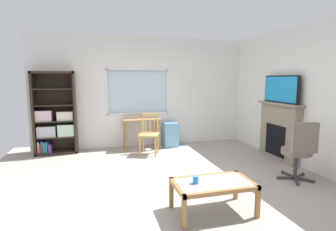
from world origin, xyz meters
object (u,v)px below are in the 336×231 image
desk_under_window (142,124)px  plastic_drawer_unit (170,134)px  office_chair (299,148)px  fireplace (279,131)px  sippy_cup (196,180)px  wooden_chair (149,134)px  coffee_table (213,186)px  tv (281,89)px  bookshelf (55,118)px

desk_under_window → plastic_drawer_unit: size_ratio=1.49×
desk_under_window → office_chair: 3.45m
plastic_drawer_unit → office_chair: office_chair is taller
fireplace → sippy_cup: bearing=-146.1°
desk_under_window → plastic_drawer_unit: bearing=4.0°
desk_under_window → wooden_chair: 0.54m
desk_under_window → coffee_table: desk_under_window is taller
wooden_chair → sippy_cup: (0.04, -2.76, -0.02)m
desk_under_window → office_chair: bearing=-52.1°
plastic_drawer_unit → tv: tv is taller
desk_under_window → wooden_chair: (0.08, -0.52, -0.13)m
tv → sippy_cup: bearing=-145.9°
wooden_chair → coffee_table: 2.79m
wooden_chair → office_chair: (2.04, -2.20, 0.09)m
desk_under_window → fireplace: bearing=-31.9°
fireplace → sippy_cup: fireplace is taller
desk_under_window → sippy_cup: bearing=-88.0°
coffee_table → sippy_cup: bearing=176.6°
plastic_drawer_unit → fireplace: fireplace is taller
fireplace → tv: 0.87m
bookshelf → coffee_table: bookshelf is taller
bookshelf → coffee_table: size_ratio=1.86×
wooden_chair → plastic_drawer_unit: wooden_chair is taller
bookshelf → tv: (4.52, -1.73, 0.67)m
office_chair → desk_under_window: bearing=127.9°
wooden_chair → fireplace: bearing=-23.5°
bookshelf → coffee_table: 4.12m
fireplace → office_chair: bearing=-113.2°
plastic_drawer_unit → desk_under_window: bearing=-176.0°
office_chair → sippy_cup: 2.09m
desk_under_window → tv: bearing=-32.0°
wooden_chair → sippy_cup: wooden_chair is taller
fireplace → office_chair: 1.21m
office_chair → coffee_table: size_ratio=1.01×
bookshelf → fireplace: bearing=-20.8°
sippy_cup → bookshelf: bearing=121.2°
wooden_chair → office_chair: 3.01m
plastic_drawer_unit → fireplace: bearing=-41.5°
office_chair → fireplace: bearing=66.8°
sippy_cup → coffee_table: bearing=-3.4°
bookshelf → desk_under_window: 1.95m
office_chair → plastic_drawer_unit: bearing=116.9°
desk_under_window → plastic_drawer_unit: desk_under_window is taller
wooden_chair → coffee_table: (0.26, -2.78, -0.12)m
office_chair → sippy_cup: bearing=-164.4°
plastic_drawer_unit → office_chair: (1.40, -2.77, 0.26)m
office_chair → sippy_cup: size_ratio=11.11×
bookshelf → wooden_chair: bearing=-17.4°
wooden_chair → sippy_cup: size_ratio=10.00×
bookshelf → wooden_chair: (2.02, -0.63, -0.33)m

